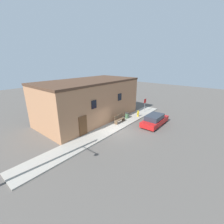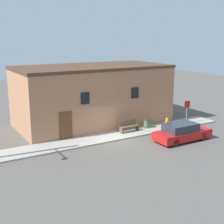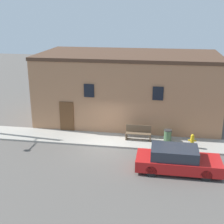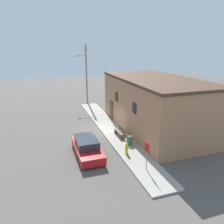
# 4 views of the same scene
# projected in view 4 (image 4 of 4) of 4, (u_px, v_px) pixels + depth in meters

# --- Properties ---
(ground_plane) EXTENTS (80.00, 80.00, 0.00)m
(ground_plane) POSITION_uv_depth(u_px,v_px,m) (101.00, 131.00, 21.78)
(ground_plane) COLOR #56514C
(sidewalk) EXTENTS (21.16, 2.20, 0.11)m
(sidewalk) POSITION_uv_depth(u_px,v_px,m) (111.00, 130.00, 22.10)
(sidewalk) COLOR #9E998E
(sidewalk) RESTS_ON ground
(brick_building) EXTENTS (13.24, 6.64, 5.20)m
(brick_building) POSITION_uv_depth(u_px,v_px,m) (155.00, 104.00, 21.96)
(brick_building) COLOR #A87551
(brick_building) RESTS_ON ground
(fire_hydrant) EXTENTS (0.49, 0.23, 0.89)m
(fire_hydrant) POSITION_uv_depth(u_px,v_px,m) (127.00, 148.00, 16.96)
(fire_hydrant) COLOR gold
(fire_hydrant) RESTS_ON sidewalk
(stop_sign) EXTENTS (0.63, 0.06, 1.99)m
(stop_sign) POSITION_uv_depth(u_px,v_px,m) (147.00, 151.00, 14.47)
(stop_sign) COLOR gray
(stop_sign) RESTS_ON sidewalk
(bench) EXTENTS (1.64, 0.44, 0.96)m
(bench) POSITION_uv_depth(u_px,v_px,m) (120.00, 131.00, 20.24)
(bench) COLOR brown
(bench) RESTS_ON sidewalk
(trash_bin) EXTENTS (0.50, 0.50, 0.74)m
(trash_bin) POSITION_uv_depth(u_px,v_px,m) (129.00, 140.00, 18.59)
(trash_bin) COLOR #426642
(trash_bin) RESTS_ON sidewalk
(utility_pole) EXTENTS (1.80, 2.03, 8.36)m
(utility_pole) POSITION_uv_depth(u_px,v_px,m) (85.00, 72.00, 31.29)
(utility_pole) COLOR gray
(utility_pole) RESTS_ON ground
(parked_car) EXTENTS (4.46, 1.78, 1.35)m
(parked_car) POSITION_uv_depth(u_px,v_px,m) (87.00, 147.00, 16.98)
(parked_car) COLOR black
(parked_car) RESTS_ON ground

